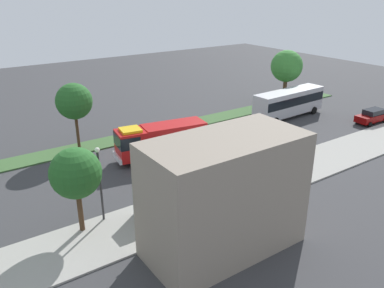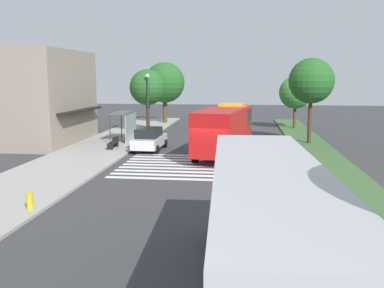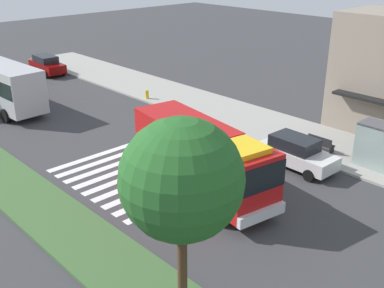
{
  "view_description": "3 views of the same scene",
  "coord_description": "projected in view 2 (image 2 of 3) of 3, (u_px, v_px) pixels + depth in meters",
  "views": [
    {
      "loc": [
        22.3,
        30.78,
        16.05
      ],
      "look_at": [
        2.05,
        1.49,
        1.73
      ],
      "focal_mm": 36.75,
      "sensor_mm": 36.0,
      "label": 1
    },
    {
      "loc": [
        -26.13,
        -2.12,
        5.65
      ],
      "look_at": [
        2.23,
        1.23,
        1.13
      ],
      "focal_mm": 40.38,
      "sensor_mm": 36.0,
      "label": 2
    },
    {
      "loc": [
        19.2,
        -15.65,
        11.41
      ],
      "look_at": [
        1.58,
        0.99,
        1.22
      ],
      "focal_mm": 43.83,
      "sensor_mm": 36.0,
      "label": 3
    }
  ],
  "objects": [
    {
      "name": "transit_bus",
      "position": [
        268.0,
        227.0,
        10.17
      ],
      "size": [
        11.03,
        3.23,
        3.56
      ],
      "rotation": [
        0.0,
        0.0,
        3.19
      ],
      "color": "#B2B2B7",
      "rests_on": "ground_plane"
    },
    {
      "name": "sidewalk_tree_center",
      "position": [
        165.0,
        83.0,
        51.02
      ],
      "size": [
        4.77,
        4.77,
        7.12
      ],
      "color": "#513823",
      "rests_on": "sidewalk"
    },
    {
      "name": "sidewalk",
      "position": [
        70.0,
        163.0,
        27.77
      ],
      "size": [
        60.0,
        5.48,
        0.14
      ],
      "primitive_type": "cube",
      "color": "#9E9B93",
      "rests_on": "ground_plane"
    },
    {
      "name": "sidewalk_tree_west",
      "position": [
        148.0,
        88.0,
        41.92
      ],
      "size": [
        3.48,
        3.48,
        6.15
      ],
      "color": "#47301E",
      "rests_on": "sidewalk"
    },
    {
      "name": "bench_near_shelter",
      "position": [
        114.0,
        142.0,
        33.15
      ],
      "size": [
        1.6,
        0.5,
        0.9
      ],
      "color": "black",
      "rests_on": "sidewalk"
    },
    {
      "name": "street_lamp",
      "position": [
        148.0,
        99.0,
        40.3
      ],
      "size": [
        0.36,
        0.36,
        5.69
      ],
      "color": "#2D2D30",
      "rests_on": "sidewalk"
    },
    {
      "name": "parked_car_mid",
      "position": [
        149.0,
        139.0,
        32.93
      ],
      "size": [
        4.54,
        2.14,
        1.75
      ],
      "rotation": [
        0.0,
        0.0,
        -0.03
      ],
      "color": "silver",
      "rests_on": "ground_plane"
    },
    {
      "name": "median_strip",
      "position": [
        334.0,
        170.0,
        25.87
      ],
      "size": [
        60.0,
        3.0,
        0.14
      ],
      "primitive_type": "cube",
      "color": "#3D6033",
      "rests_on": "ground_plane"
    },
    {
      "name": "fire_truck",
      "position": [
        225.0,
        128.0,
        30.71
      ],
      "size": [
        9.45,
        4.01,
        3.55
      ],
      "rotation": [
        0.0,
        0.0,
        -0.16
      ],
      "color": "#B71414",
      "rests_on": "ground_plane"
    },
    {
      "name": "median_tree_center",
      "position": [
        295.0,
        93.0,
        45.65
      ],
      "size": [
        3.46,
        3.46,
        5.51
      ],
      "color": "#513823",
      "rests_on": "median_strip"
    },
    {
      "name": "storefront_building",
      "position": [
        47.0,
        98.0,
        35.97
      ],
      "size": [
        10.15,
        5.88,
        7.72
      ],
      "color": "gray",
      "rests_on": "ground_plane"
    },
    {
      "name": "bus_stop_shelter",
      "position": [
        127.0,
        120.0,
        36.87
      ],
      "size": [
        3.5,
        1.4,
        2.46
      ],
      "color": "#4C4C51",
      "rests_on": "sidewalk"
    },
    {
      "name": "fire_hydrant",
      "position": [
        30.0,
        201.0,
        17.96
      ],
      "size": [
        0.28,
        0.28,
        0.7
      ],
      "primitive_type": "cylinder",
      "color": "gold",
      "rests_on": "sidewalk"
    },
    {
      "name": "ground_plane",
      "position": [
        207.0,
        168.0,
        26.76
      ],
      "size": [
        120.0,
        120.0,
        0.0
      ],
      "primitive_type": "plane",
      "color": "#38383A"
    },
    {
      "name": "median_tree_west",
      "position": [
        311.0,
        81.0,
        35.13
      ],
      "size": [
        3.7,
        3.7,
        6.96
      ],
      "color": "#47301E",
      "rests_on": "median_strip"
    },
    {
      "name": "crosswalk",
      "position": [
        208.0,
        166.0,
        27.24
      ],
      "size": [
        7.65,
        11.03,
        0.01
      ],
      "color": "silver",
      "rests_on": "ground_plane"
    }
  ]
}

